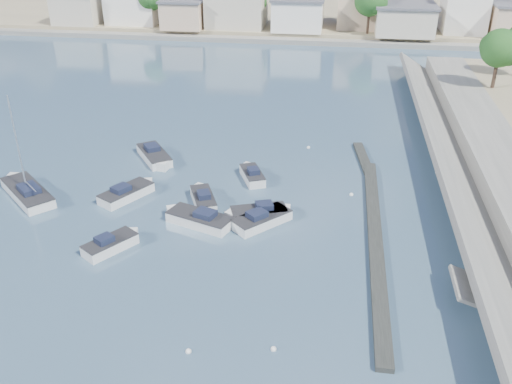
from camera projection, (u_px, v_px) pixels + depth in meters
ground at (306, 104)px, 68.57m from camera, size 400.00×400.00×0.00m
breakwater at (373, 221)px, 43.66m from camera, size 2.00×31.02×0.35m
far_shore_land at (324, 17)px, 113.84m from camera, size 160.00×40.00×1.40m
far_shore_quay at (319, 42)px, 95.56m from camera, size 160.00×2.50×0.80m
far_town at (385, 9)px, 97.28m from camera, size 113.01×12.80×8.35m
shore_trees at (373, 10)px, 89.27m from camera, size 74.56×38.32×7.92m
motorboat_a at (203, 199)px, 46.39m from camera, size 2.99×4.40×1.48m
motorboat_b at (113, 244)px, 40.36m from camera, size 3.51×4.07×1.48m
motorboat_c at (197, 219)px, 43.48m from camera, size 5.66×3.59×1.48m
motorboat_d at (256, 214)px, 44.16m from camera, size 4.86×3.10×1.48m
motorboat_e at (129, 193)px, 47.30m from camera, size 3.96×4.95×1.48m
motorboat_f at (252, 175)px, 50.28m from camera, size 2.82×4.10×1.48m
motorboat_g at (155, 157)px, 53.76m from camera, size 4.58×5.38×1.48m
motorboat_h at (264, 219)px, 43.46m from camera, size 4.55×4.65×1.48m
sailboat at (26, 191)px, 47.46m from camera, size 6.50×6.24×9.00m
mooring_buoys at (313, 212)px, 45.07m from camera, size 16.96×29.81×0.34m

